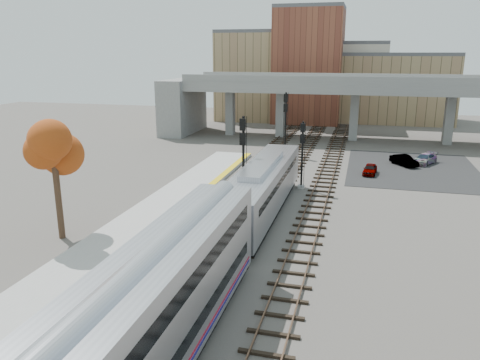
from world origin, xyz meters
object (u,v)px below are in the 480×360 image
at_px(car_b, 404,160).
at_px(tree, 53,148).
at_px(signal_mast_far, 285,123).
at_px(signal_mast_near, 243,161).
at_px(coach, 121,354).
at_px(car_a, 370,169).
at_px(locomotive, 262,188).
at_px(signal_mast_mid, 302,157).
at_px(car_c, 425,159).

bearing_deg(car_b, tree, -166.01).
bearing_deg(signal_mast_far, signal_mast_near, -90.00).
relative_size(coach, tree, 2.90).
bearing_deg(coach, tree, 131.33).
bearing_deg(car_a, locomotive, -111.72).
bearing_deg(signal_mast_mid, tree, -131.23).
bearing_deg(coach, signal_mast_far, 92.62).
bearing_deg(car_c, locomotive, -93.79).
xyz_separation_m(coach, car_b, (12.19, 43.17, -2.14)).
distance_m(coach, car_b, 44.91).
height_order(coach, signal_mast_far, signal_mast_far).
xyz_separation_m(signal_mast_near, tree, (-10.48, -10.31, 2.54)).
relative_size(car_a, car_c, 0.79).
relative_size(signal_mast_near, car_b, 2.03).
xyz_separation_m(car_a, car_c, (6.18, 6.61, 0.04)).
height_order(signal_mast_far, car_a, signal_mast_far).
bearing_deg(signal_mast_near, car_c, 50.31).
relative_size(signal_mast_mid, car_a, 1.98).
bearing_deg(car_b, car_a, -162.14).
distance_m(signal_mast_near, car_a, 17.40).
height_order(locomotive, car_c, locomotive).
bearing_deg(car_b, locomotive, -156.03).
height_order(coach, signal_mast_near, signal_mast_near).
xyz_separation_m(locomotive, coach, (-0.00, -22.61, 0.52)).
bearing_deg(locomotive, signal_mast_mid, 76.51).
distance_m(coach, signal_mast_mid, 31.01).
height_order(car_a, car_c, car_c).
distance_m(signal_mast_mid, car_c, 18.80).
xyz_separation_m(signal_mast_near, car_a, (10.50, 13.48, -3.27)).
height_order(signal_mast_near, car_a, signal_mast_near).
height_order(coach, car_c, coach).
relative_size(locomotive, signal_mast_near, 2.51).
relative_size(signal_mast_near, car_c, 1.85).
xyz_separation_m(locomotive, car_c, (14.58, 22.10, -1.64)).
height_order(locomotive, car_a, locomotive).
bearing_deg(tree, signal_mast_far, 71.66).
bearing_deg(locomotive, car_c, 56.59).
bearing_deg(signal_mast_far, locomotive, -84.86).
bearing_deg(car_b, car_c, -2.59).
bearing_deg(car_a, car_c, 53.67).
distance_m(car_a, car_c, 9.05).
bearing_deg(tree, signal_mast_near, 44.52).
distance_m(locomotive, signal_mast_near, 3.31).
bearing_deg(coach, car_c, 71.94).
bearing_deg(tree, car_b, 49.36).
xyz_separation_m(tree, car_b, (24.77, 28.86, -5.74)).
relative_size(signal_mast_mid, signal_mast_far, 0.82).
relative_size(coach, car_b, 6.68).
height_order(signal_mast_far, tree, tree).
distance_m(locomotive, signal_mast_far, 23.49).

